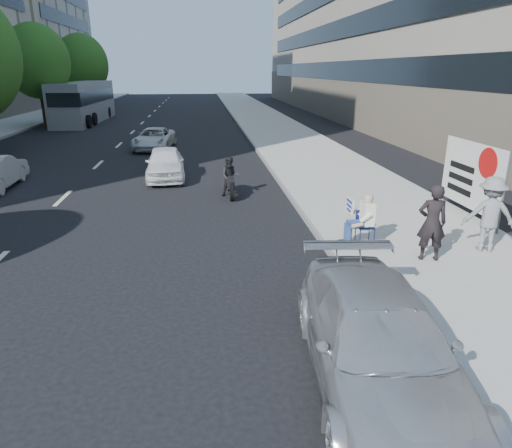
{
  "coord_description": "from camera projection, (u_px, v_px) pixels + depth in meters",
  "views": [
    {
      "loc": [
        -1.56,
        -8.23,
        4.32
      ],
      "look_at": [
        -0.34,
        2.0,
        0.82
      ],
      "focal_mm": 32.0,
      "sensor_mm": 36.0,
      "label": 1
    }
  ],
  "objects": [
    {
      "name": "bus",
      "position": [
        84.0,
        102.0,
        38.77
      ],
      "size": [
        2.94,
        12.12,
        3.3
      ],
      "rotation": [
        0.0,
        0.0,
        -0.03
      ],
      "color": "slate",
      "rests_on": "ground"
    },
    {
      "name": "seated_protester",
      "position": [
        361.0,
        217.0,
        11.23
      ],
      "size": [
        0.83,
        1.11,
        1.31
      ],
      "color": "#111E4D",
      "rests_on": "near_sidewalk"
    },
    {
      "name": "white_sedan_near",
      "position": [
        165.0,
        163.0,
        18.81
      ],
      "size": [
        1.73,
        3.87,
        1.29
      ],
      "primitive_type": "imported",
      "rotation": [
        0.0,
        0.0,
        0.05
      ],
      "color": "white",
      "rests_on": "ground"
    },
    {
      "name": "motorcycle",
      "position": [
        230.0,
        179.0,
        16.18
      ],
      "size": [
        0.7,
        2.04,
        1.42
      ],
      "rotation": [
        0.0,
        0.0,
        -0.02
      ],
      "color": "black",
      "rests_on": "ground"
    },
    {
      "name": "tree_far_e",
      "position": [
        82.0,
        65.0,
        47.59
      ],
      "size": [
        5.4,
        5.4,
        7.89
      ],
      "color": "#382616",
      "rests_on": "ground"
    },
    {
      "name": "parked_sedan",
      "position": [
        378.0,
        341.0,
        6.42
      ],
      "size": [
        2.4,
        4.9,
        1.37
      ],
      "primitive_type": "imported",
      "rotation": [
        0.0,
        0.0,
        -0.1
      ],
      "color": "#ACAEB3",
      "rests_on": "ground"
    },
    {
      "name": "near_sidewalk",
      "position": [
        291.0,
        141.0,
        28.53
      ],
      "size": [
        5.0,
        120.0,
        0.15
      ],
      "primitive_type": "cube",
      "color": "#A09F96",
      "rests_on": "ground"
    },
    {
      "name": "white_sedan_far",
      "position": [
        154.0,
        139.0,
        25.89
      ],
      "size": [
        2.38,
        4.38,
        1.16
      ],
      "primitive_type": "imported",
      "rotation": [
        0.0,
        0.0,
        -0.11
      ],
      "color": "silver",
      "rests_on": "ground"
    },
    {
      "name": "tree_far_d",
      "position": [
        37.0,
        61.0,
        34.4
      ],
      "size": [
        4.8,
        4.8,
        7.65
      ],
      "color": "#382616",
      "rests_on": "ground"
    },
    {
      "name": "ground",
      "position": [
        284.0,
        292.0,
        9.3
      ],
      "size": [
        160.0,
        160.0,
        0.0
      ],
      "primitive_type": "plane",
      "color": "black",
      "rests_on": "ground"
    },
    {
      "name": "pedestrian_woman",
      "position": [
        432.0,
        223.0,
        10.28
      ],
      "size": [
        0.72,
        0.55,
        1.78
      ],
      "primitive_type": "imported",
      "rotation": [
        0.0,
        0.0,
        2.93
      ],
      "color": "black",
      "rests_on": "near_sidewalk"
    },
    {
      "name": "jogger",
      "position": [
        490.0,
        214.0,
        10.81
      ],
      "size": [
        1.32,
        1.0,
        1.82
      ],
      "primitive_type": "imported",
      "rotation": [
        0.0,
        0.0,
        2.83
      ],
      "color": "gray",
      "rests_on": "near_sidewalk"
    },
    {
      "name": "protest_banner",
      "position": [
        472.0,
        176.0,
        13.2
      ],
      "size": [
        0.08,
        3.06,
        2.2
      ],
      "color": "#4C4C4C",
      "rests_on": "near_sidewalk"
    }
  ]
}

